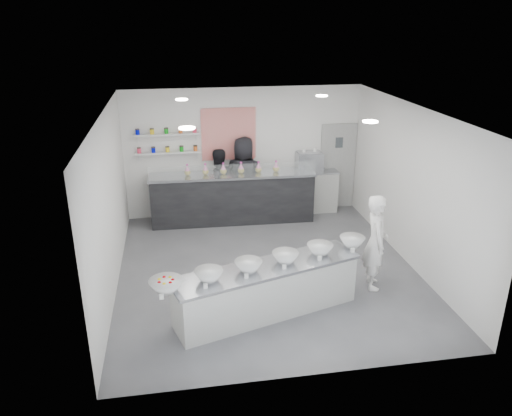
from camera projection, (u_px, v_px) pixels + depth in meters
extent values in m
plane|color=#515156|center=(267.00, 270.00, 9.45)|extent=(6.00, 6.00, 0.00)
plane|color=white|center=(269.00, 111.00, 8.35)|extent=(6.00, 6.00, 0.00)
plane|color=white|center=(244.00, 152.00, 11.66)|extent=(5.50, 0.00, 5.50)
plane|color=white|center=(109.00, 204.00, 8.47)|extent=(0.00, 6.00, 6.00)
plane|color=white|center=(412.00, 187.00, 9.33)|extent=(0.00, 6.00, 6.00)
cube|color=#9B9B98|center=(337.00, 166.00, 12.15)|extent=(0.88, 0.04, 2.10)
cube|color=red|center=(229.00, 134.00, 11.41)|extent=(1.25, 0.03, 1.20)
cube|color=silver|center=(168.00, 152.00, 11.26)|extent=(1.45, 0.22, 0.04)
cube|color=silver|center=(167.00, 134.00, 11.10)|extent=(1.45, 0.22, 0.04)
cylinder|color=white|center=(187.00, 128.00, 7.23)|extent=(0.24, 0.24, 0.02)
cylinder|color=white|center=(370.00, 122.00, 7.66)|extent=(0.24, 0.24, 0.02)
cylinder|color=white|center=(182.00, 100.00, 9.61)|extent=(0.24, 0.24, 0.02)
cylinder|color=white|center=(322.00, 96.00, 10.05)|extent=(0.24, 0.24, 0.02)
cube|color=#B7B7B1|center=(267.00, 290.00, 7.94)|extent=(3.16, 1.58, 0.84)
cube|color=black|center=(233.00, 198.00, 11.45)|extent=(3.76, 0.80, 1.16)
cube|color=white|center=(234.00, 171.00, 10.88)|extent=(3.68, 0.13, 0.32)
cube|color=#B7B7B1|center=(309.00, 192.00, 12.05)|extent=(1.37, 0.44, 1.02)
cube|color=#93969E|center=(309.00, 162.00, 11.78)|extent=(0.60, 0.42, 0.46)
imported|color=white|center=(376.00, 242.00, 8.59)|extent=(0.53, 0.70, 1.71)
imported|color=black|center=(218.00, 184.00, 11.54)|extent=(0.97, 0.85, 1.68)
imported|color=black|center=(244.00, 178.00, 11.58)|extent=(1.09, 0.88, 1.93)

